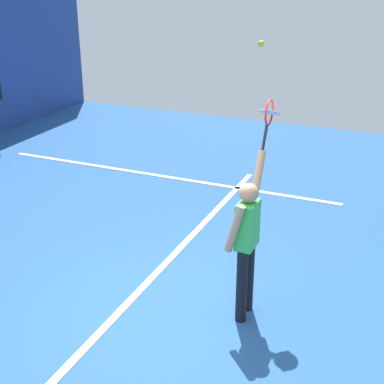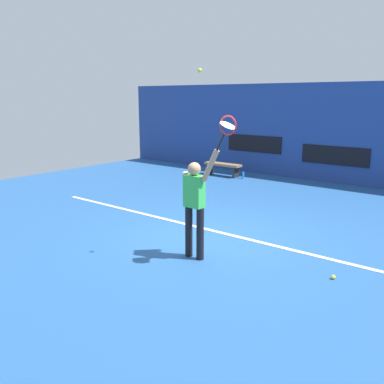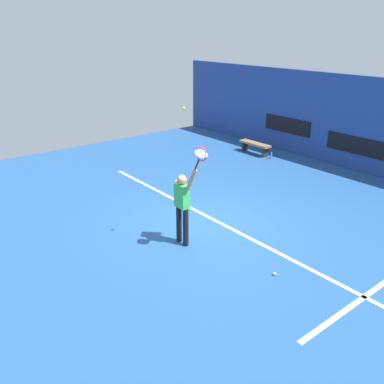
{
  "view_description": "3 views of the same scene",
  "coord_description": "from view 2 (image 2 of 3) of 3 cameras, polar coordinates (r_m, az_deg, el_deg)",
  "views": [
    {
      "loc": [
        -4.97,
        -2.63,
        3.94
      ],
      "look_at": [
        0.5,
        -0.26,
        1.46
      ],
      "focal_mm": 52.4,
      "sensor_mm": 36.0,
      "label": 1
    },
    {
      "loc": [
        4.7,
        -6.31,
        2.75
      ],
      "look_at": [
        0.3,
        -0.81,
        1.13
      ],
      "focal_mm": 38.71,
      "sensor_mm": 36.0,
      "label": 2
    },
    {
      "loc": [
        7.16,
        -6.03,
        4.67
      ],
      "look_at": [
        0.26,
        -0.51,
        1.11
      ],
      "focal_mm": 38.19,
      "sensor_mm": 36.0,
      "label": 3
    }
  ],
  "objects": [
    {
      "name": "court_baseline",
      "position": [
        8.67,
        3.62,
        -5.54
      ],
      "size": [
        10.0,
        0.1,
        0.01
      ],
      "primitive_type": "cube",
      "color": "white",
      "rests_on": "ground_plane"
    },
    {
      "name": "spare_ball",
      "position": [
        6.89,
        18.89,
        -11.03
      ],
      "size": [
        0.07,
        0.07,
        0.07
      ],
      "primitive_type": "sphere",
      "color": "#CCE033",
      "rests_on": "ground_plane"
    },
    {
      "name": "ground_plane",
      "position": [
        8.34,
        1.9,
        -6.33
      ],
      "size": [
        18.0,
        18.0,
        0.0
      ],
      "primitive_type": "plane",
      "color": "#23518C"
    },
    {
      "name": "tennis_ball",
      "position": [
        6.74,
        1.07,
        16.42
      ],
      "size": [
        0.07,
        0.07,
        0.07
      ],
      "primitive_type": "sphere",
      "color": "#CCE033"
    },
    {
      "name": "court_bench",
      "position": [
        14.8,
        4.26,
        3.54
      ],
      "size": [
        1.4,
        0.36,
        0.45
      ],
      "color": "olive",
      "rests_on": "ground_plane"
    },
    {
      "name": "water_bottle",
      "position": [
        14.37,
        7.07,
        2.31
      ],
      "size": [
        0.07,
        0.07,
        0.24
      ],
      "primitive_type": "cylinder",
      "color": "#338CD8",
      "rests_on": "ground_plane"
    },
    {
      "name": "sponsor_banner_portside",
      "position": [
        15.43,
        8.54,
        6.59
      ],
      "size": [
        2.2,
        0.03,
        0.6
      ],
      "primitive_type": "cube",
      "color": "black"
    },
    {
      "name": "tennis_player",
      "position": [
        7.05,
        0.39,
        -1.36
      ],
      "size": [
        0.74,
        0.31,
        1.95
      ],
      "color": "black",
      "rests_on": "ground_plane"
    },
    {
      "name": "back_wall",
      "position": [
        14.23,
        19.43,
        7.63
      ],
      "size": [
        18.0,
        0.2,
        3.22
      ],
      "primitive_type": "cube",
      "color": "navy",
      "rests_on": "ground_plane"
    },
    {
      "name": "tennis_racket",
      "position": [
        6.47,
        4.85,
        8.86
      ],
      "size": [
        0.43,
        0.27,
        0.62
      ],
      "color": "black"
    },
    {
      "name": "sponsor_banner_center",
      "position": [
        14.19,
        19.06,
        4.77
      ],
      "size": [
        2.2,
        0.03,
        0.6
      ],
      "primitive_type": "cube",
      "color": "black"
    }
  ]
}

